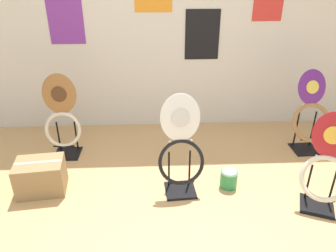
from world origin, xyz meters
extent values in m
plane|color=tan|center=(0.00, 0.00, 0.00)|extent=(14.00, 14.00, 0.00)
cube|color=silver|center=(0.00, 2.14, 1.30)|extent=(8.00, 0.06, 2.60)
cube|color=black|center=(0.56, 2.10, 1.15)|extent=(0.40, 0.01, 0.57)
cube|color=red|center=(1.30, 2.10, 1.52)|extent=(0.34, 0.01, 0.44)
cube|color=purple|center=(-0.99, 2.10, 1.31)|extent=(0.39, 0.01, 0.49)
cube|color=black|center=(1.69, 1.38, 0.01)|extent=(0.29, 0.29, 0.01)
cylinder|color=black|center=(1.59, 1.47, 0.22)|extent=(0.02, 0.02, 0.42)
cylinder|color=black|center=(1.79, 1.47, 0.22)|extent=(0.02, 0.02, 0.42)
cylinder|color=black|center=(1.70, 1.30, 0.18)|extent=(0.22, 0.03, 0.02)
torus|color=#9E7042|center=(1.69, 1.36, 0.36)|extent=(0.44, 0.25, 0.41)
ellipsoid|color=#60237F|center=(1.69, 1.50, 0.71)|extent=(0.32, 0.15, 0.37)
ellipsoid|color=#E5CC4C|center=(1.69, 1.49, 0.72)|extent=(0.14, 0.05, 0.14)
sphere|color=silver|center=(1.60, 1.44, 0.53)|extent=(0.02, 0.02, 0.02)
sphere|color=silver|center=(1.78, 1.45, 0.53)|extent=(0.02, 0.02, 0.02)
cube|color=black|center=(0.22, 0.71, 0.01)|extent=(0.30, 0.30, 0.01)
cylinder|color=black|center=(0.11, 0.79, 0.19)|extent=(0.02, 0.02, 0.37)
cylinder|color=black|center=(0.31, 0.80, 0.19)|extent=(0.02, 0.02, 0.37)
cylinder|color=black|center=(0.22, 0.63, 0.16)|extent=(0.22, 0.03, 0.02)
torus|color=black|center=(0.22, 0.68, 0.33)|extent=(0.43, 0.21, 0.40)
ellipsoid|color=white|center=(0.21, 0.79, 0.72)|extent=(0.36, 0.13, 0.43)
ellipsoid|color=silver|center=(0.21, 0.78, 0.73)|extent=(0.16, 0.05, 0.16)
sphere|color=silver|center=(0.12, 0.75, 0.51)|extent=(0.02, 0.02, 0.02)
sphere|color=silver|center=(0.31, 0.76, 0.51)|extent=(0.02, 0.02, 0.02)
cube|color=black|center=(1.40, 0.43, 0.01)|extent=(0.37, 0.37, 0.01)
cylinder|color=black|center=(1.34, 0.55, 0.18)|extent=(0.02, 0.02, 0.35)
cylinder|color=black|center=(1.52, 0.48, 0.18)|extent=(0.02, 0.02, 0.35)
cylinder|color=black|center=(1.37, 0.36, 0.15)|extent=(0.21, 0.10, 0.02)
torus|color=beige|center=(1.39, 0.41, 0.31)|extent=(0.45, 0.34, 0.38)
ellipsoid|color=#AD1E23|center=(1.44, 0.53, 0.67)|extent=(0.35, 0.24, 0.39)
ellipsoid|color=yellow|center=(1.43, 0.52, 0.67)|extent=(0.15, 0.10, 0.15)
sphere|color=silver|center=(1.34, 0.51, 0.48)|extent=(0.02, 0.02, 0.02)
cube|color=black|center=(-0.99, 1.41, 0.01)|extent=(0.28, 0.28, 0.01)
cylinder|color=black|center=(-1.09, 1.50, 0.18)|extent=(0.02, 0.02, 0.35)
cylinder|color=black|center=(-0.89, 1.50, 0.18)|extent=(0.02, 0.02, 0.35)
cylinder|color=black|center=(-0.99, 1.33, 0.15)|extent=(0.22, 0.02, 0.02)
torus|color=beige|center=(-0.99, 1.38, 0.32)|extent=(0.39, 0.14, 0.38)
ellipsoid|color=#936033|center=(-0.99, 1.45, 0.70)|extent=(0.35, 0.07, 0.43)
ellipsoid|color=#4C2D19|center=(-0.99, 1.44, 0.70)|extent=(0.16, 0.02, 0.16)
sphere|color=silver|center=(-1.09, 1.43, 0.49)|extent=(0.02, 0.02, 0.02)
sphere|color=silver|center=(-0.89, 1.43, 0.49)|extent=(0.02, 0.02, 0.02)
cylinder|color=#2D8E4C|center=(0.68, 0.76, 0.08)|extent=(0.16, 0.16, 0.17)
torus|color=silver|center=(0.68, 0.76, 0.16)|extent=(0.16, 0.16, 0.01)
cylinder|color=#B2B2B7|center=(0.68, 0.76, 0.17)|extent=(0.14, 0.14, 0.00)
cube|color=#93754C|center=(-1.08, 0.78, 0.15)|extent=(0.46, 0.36, 0.31)
cube|color=#B7AD89|center=(-1.08, 0.78, 0.31)|extent=(0.42, 0.09, 0.00)
camera|label=1|loc=(-0.01, -1.75, 1.95)|focal=35.00mm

